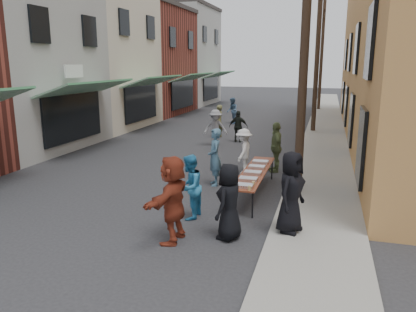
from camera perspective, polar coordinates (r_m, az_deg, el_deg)
The scene contains 27 objects.
ground at distance 11.24m, azimuth -11.46°, elevation -7.86°, with size 120.00×120.00×0.00m, color #28282B.
sidewalk at distance 24.56m, azimuth 16.15°, elevation 3.30°, with size 2.20×60.00×0.10m, color gray.
storefront_row at distance 28.50m, azimuth -15.83°, elevation 12.82°, with size 8.00×37.00×9.00m.
utility_pole_near at distance 12.28m, azimuth 13.46°, elevation 15.21°, with size 0.26×0.26×9.00m, color #2D2116.
utility_pole_mid at distance 24.26m, azimuth 15.13°, elevation 13.82°, with size 0.26×0.26×9.00m, color #2D2116.
utility_pole_far at distance 36.26m, azimuth 15.69°, elevation 13.35°, with size 0.26×0.26×9.00m, color #2D2116.
serving_table at distance 12.33m, azimuth 6.55°, elevation -2.33°, with size 0.70×4.00×0.75m.
catering_tray_sausage at distance 10.75m, azimuth 5.03°, elevation -4.16°, with size 0.50×0.33×0.08m, color maroon.
catering_tray_foil_b at distance 11.36m, azimuth 5.68°, elevation -3.23°, with size 0.50×0.33×0.08m, color #B2B2B7.
catering_tray_buns at distance 12.02m, azimuth 6.31°, elevation -2.34°, with size 0.50×0.33×0.08m, color tan.
catering_tray_foil_d at distance 12.69m, azimuth 6.88°, elevation -1.53°, with size 0.50×0.33×0.08m, color #B2B2B7.
catering_tray_buns_end at distance 13.36m, azimuth 7.38°, elevation -0.81°, with size 0.50×0.33×0.08m, color tan.
condiment_jar_a at distance 10.51m, azimuth 3.52°, elevation -4.53°, with size 0.07×0.07×0.08m, color #A57F26.
condiment_jar_b at distance 10.60m, azimuth 3.64°, elevation -4.37°, with size 0.07×0.07×0.08m, color #A57F26.
condiment_jar_c at distance 10.70m, azimuth 3.76°, elevation -4.22°, with size 0.07×0.07×0.08m, color #A57F26.
cup_stack at distance 10.47m, azimuth 5.83°, elevation -4.53°, with size 0.08×0.08×0.12m, color tan.
guest_front_a at distance 9.22m, azimuth 3.01°, elevation -6.43°, with size 0.86×0.56×1.77m, color black.
guest_front_b at distance 13.23m, azimuth 0.95°, elevation -0.16°, with size 0.69×0.45×1.88m, color #446A84.
guest_front_c at distance 10.42m, azimuth -2.60°, elevation -4.38°, with size 0.82×0.64×1.68m, color teal.
guest_front_d at distance 14.74m, azimuth 5.03°, elevation 0.68°, with size 1.07×0.61×1.65m, color white.
guest_front_e at distance 15.11m, azimuth 9.52°, elevation 1.25°, with size 1.09×0.45×1.85m, color #56643A.
guest_queue_back at distance 9.08m, azimuth -5.00°, elevation -6.06°, with size 1.84×0.59×1.98m, color maroon.
server at distance 9.51m, azimuth 11.58°, elevation -5.00°, with size 0.93×0.61×1.91m, color black.
passerby_left at distance 19.57m, azimuth 1.05°, elevation 3.95°, with size 1.15×0.66×1.78m, color gray.
passerby_mid at distance 20.66m, azimuth 4.30°, elevation 4.15°, with size 0.94×0.39×1.60m, color black.
passerby_right at distance 21.96m, azimuth 1.49°, elevation 4.92°, with size 0.64×0.42×1.76m, color brown.
passerby_far at distance 27.02m, azimuth 3.43°, elevation 6.38°, with size 0.84×0.66×1.73m, color #48698C.
Camera 1 is at (5.03, -9.25, 3.94)m, focal length 35.00 mm.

